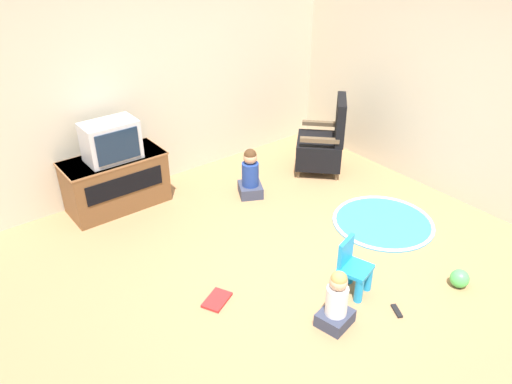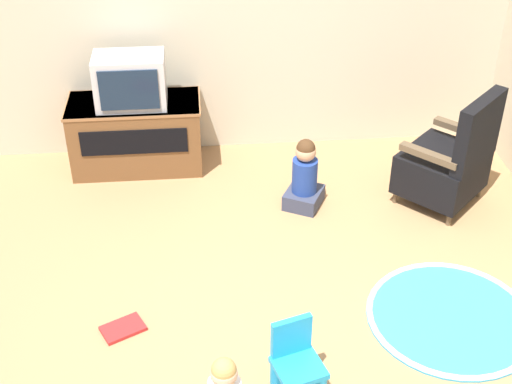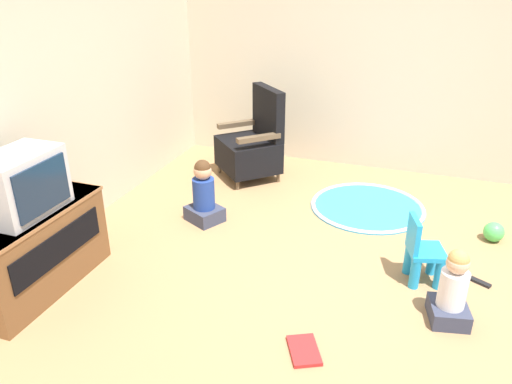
{
  "view_description": "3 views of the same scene",
  "coord_description": "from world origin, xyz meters",
  "px_view_note": "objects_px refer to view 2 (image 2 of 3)",
  "views": [
    {
      "loc": [
        -2.56,
        -2.53,
        2.93
      ],
      "look_at": [
        -0.11,
        0.61,
        0.64
      ],
      "focal_mm": 35.0,
      "sensor_mm": 36.0,
      "label": 1
    },
    {
      "loc": [
        -0.3,
        -3.06,
        3.19
      ],
      "look_at": [
        0.01,
        0.45,
        0.83
      ],
      "focal_mm": 50.0,
      "sensor_mm": 36.0,
      "label": 2
    },
    {
      "loc": [
        -3.11,
        -0.29,
        2.12
      ],
      "look_at": [
        -0.11,
        0.78,
        0.65
      ],
      "focal_mm": 35.0,
      "sensor_mm": 36.0,
      "label": 3
    }
  ],
  "objects_px": {
    "black_armchair": "(449,163)",
    "book": "(123,328)",
    "yellow_kid_chair": "(297,369)",
    "television": "(130,81)",
    "child_watching_left": "(305,177)",
    "tv_cabinet": "(136,133)"
  },
  "relations": [
    {
      "from": "black_armchair",
      "to": "book",
      "type": "bearing_deg",
      "value": -18.1
    },
    {
      "from": "black_armchair",
      "to": "yellow_kid_chair",
      "type": "xyz_separation_m",
      "value": [
        -1.42,
        -1.81,
        -0.15
      ]
    },
    {
      "from": "television",
      "to": "black_armchair",
      "type": "bearing_deg",
      "value": -16.68
    },
    {
      "from": "television",
      "to": "child_watching_left",
      "type": "relative_size",
      "value": 0.96
    },
    {
      "from": "book",
      "to": "black_armchair",
      "type": "bearing_deg",
      "value": -0.28
    },
    {
      "from": "book",
      "to": "television",
      "type": "bearing_deg",
      "value": 62.83
    },
    {
      "from": "tv_cabinet",
      "to": "yellow_kid_chair",
      "type": "xyz_separation_m",
      "value": [
        0.99,
        -2.58,
        -0.1
      ]
    },
    {
      "from": "television",
      "to": "child_watching_left",
      "type": "xyz_separation_m",
      "value": [
        1.31,
        -0.67,
        -0.55
      ]
    },
    {
      "from": "yellow_kid_chair",
      "to": "book",
      "type": "xyz_separation_m",
      "value": [
        -1.01,
        0.6,
        -0.2
      ]
    },
    {
      "from": "black_armchair",
      "to": "child_watching_left",
      "type": "distance_m",
      "value": 1.11
    },
    {
      "from": "television",
      "to": "black_armchair",
      "type": "distance_m",
      "value": 2.55
    },
    {
      "from": "child_watching_left",
      "to": "book",
      "type": "xyz_separation_m",
      "value": [
        -1.32,
        -1.26,
        -0.24
      ]
    },
    {
      "from": "black_armchair",
      "to": "child_watching_left",
      "type": "relative_size",
      "value": 1.64
    },
    {
      "from": "black_armchair",
      "to": "yellow_kid_chair",
      "type": "relative_size",
      "value": 1.88
    },
    {
      "from": "television",
      "to": "yellow_kid_chair",
      "type": "distance_m",
      "value": 2.79
    },
    {
      "from": "television",
      "to": "yellow_kid_chair",
      "type": "bearing_deg",
      "value": -68.59
    },
    {
      "from": "television",
      "to": "child_watching_left",
      "type": "bearing_deg",
      "value": -26.99
    },
    {
      "from": "yellow_kid_chair",
      "to": "black_armchair",
      "type": "bearing_deg",
      "value": 34.93
    },
    {
      "from": "television",
      "to": "yellow_kid_chair",
      "type": "relative_size",
      "value": 1.1
    },
    {
      "from": "television",
      "to": "child_watching_left",
      "type": "height_order",
      "value": "television"
    },
    {
      "from": "black_armchair",
      "to": "book",
      "type": "xyz_separation_m",
      "value": [
        -2.42,
        -1.21,
        -0.35
      ]
    },
    {
      "from": "black_armchair",
      "to": "child_watching_left",
      "type": "bearing_deg",
      "value": -47.49
    }
  ]
}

